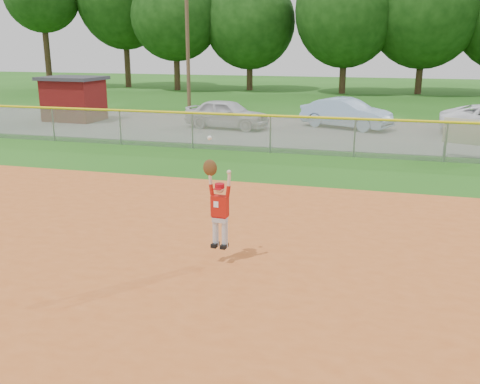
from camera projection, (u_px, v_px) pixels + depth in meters
name	position (u px, v px, depth m)	size (l,w,h in m)	color
ground	(179.00, 235.00, 12.43)	(120.00, 120.00, 0.00)	#205814
clay_infield	(117.00, 290.00, 9.64)	(24.00, 16.00, 0.04)	#BF5822
parking_strip	(295.00, 130.00, 27.28)	(44.00, 10.00, 0.03)	gray
car_white_a	(227.00, 114.00, 27.49)	(1.75, 4.36, 1.49)	silver
car_blue	(346.00, 113.00, 27.50)	(1.62, 4.65, 1.53)	#85A4C6
utility_shed	(74.00, 98.00, 30.11)	(3.46, 2.77, 2.48)	#4F0C0B
sponsor_sign	(467.00, 133.00, 20.21)	(1.65, 0.65, 1.54)	gray
outfield_fence	(270.00, 131.00, 21.47)	(40.06, 0.10, 1.55)	gray
power_lines	(331.00, 36.00, 31.33)	(19.40, 0.24, 9.00)	#4C3823
tree_line	(352.00, 3.00, 45.33)	(62.37, 13.00, 14.43)	#422D1C
ballplayer	(218.00, 205.00, 10.52)	(0.59, 0.26, 2.24)	silver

